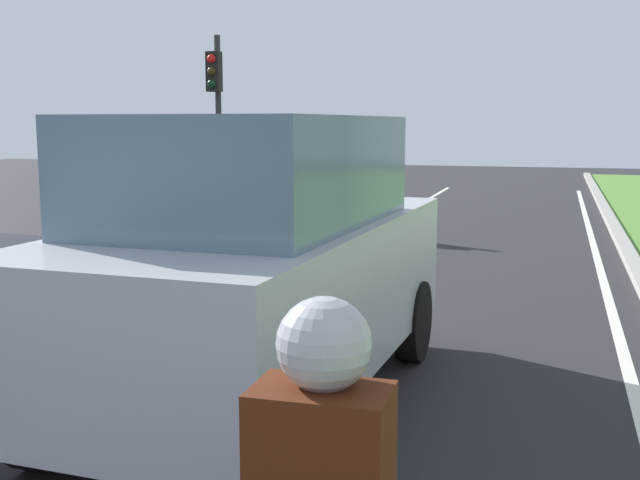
% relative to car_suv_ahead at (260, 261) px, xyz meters
% --- Properties ---
extents(ground_plane, '(60.00, 60.00, 0.00)m').
position_rel_car_suv_ahead_xyz_m(ground_plane, '(-0.73, 5.54, -1.17)').
color(ground_plane, '#262628').
extents(lane_line_center, '(0.12, 32.00, 0.01)m').
position_rel_car_suv_ahead_xyz_m(lane_line_center, '(-1.43, 5.54, -1.16)').
color(lane_line_center, silver).
rests_on(lane_line_center, ground).
extents(lane_line_right_edge, '(0.12, 32.00, 0.01)m').
position_rel_car_suv_ahead_xyz_m(lane_line_right_edge, '(2.87, 5.54, -1.16)').
color(lane_line_right_edge, silver).
rests_on(lane_line_right_edge, ground).
extents(car_suv_ahead, '(2.12, 4.57, 2.28)m').
position_rel_car_suv_ahead_xyz_m(car_suv_ahead, '(0.00, 0.00, 0.00)').
color(car_suv_ahead, '#B7BABF').
rests_on(car_suv_ahead, ground).
extents(car_hatchback_far, '(1.76, 3.72, 1.78)m').
position_rel_car_suv_ahead_xyz_m(car_hatchback_far, '(-2.90, 5.22, -0.28)').
color(car_hatchback_far, navy).
rests_on(car_hatchback_far, ground).
extents(rider_person, '(0.51, 0.41, 1.16)m').
position_rel_car_suv_ahead_xyz_m(rider_person, '(1.56, -3.47, 0.02)').
color(rider_person, '#4C1E0C').
rests_on(rider_person, ground).
extents(traffic_light_overhead_left, '(0.32, 0.50, 4.22)m').
position_rel_car_suv_ahead_xyz_m(traffic_light_overhead_left, '(-5.43, 11.14, 1.62)').
color(traffic_light_overhead_left, '#2D2D2D').
rests_on(traffic_light_overhead_left, ground).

